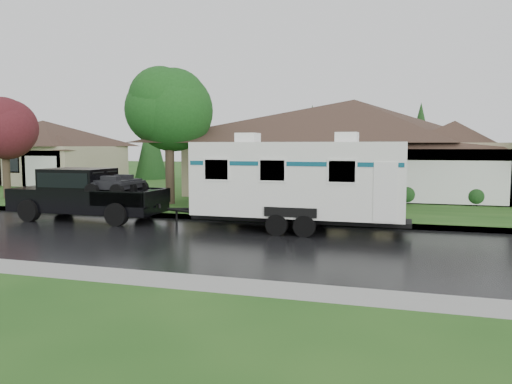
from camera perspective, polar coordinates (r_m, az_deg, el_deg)
ground at (r=17.55m, az=-0.28°, el=-4.55°), size 140.00×140.00×0.00m
road at (r=15.68m, az=-2.44°, el=-5.73°), size 140.00×8.00×0.01m
curb at (r=19.67m, az=1.64°, el=-3.26°), size 140.00×0.50×0.15m
lawn at (r=32.07m, az=7.61°, el=0.03°), size 140.00×26.00×0.15m
house_main at (r=30.50m, az=11.62°, el=6.31°), size 19.44×10.80×6.90m
house_far at (r=42.07m, az=-22.97°, el=4.86°), size 10.80×8.64×5.80m
tree_left_green at (r=24.93m, az=-9.93°, el=9.58°), size 4.13×4.13×6.83m
tree_red at (r=30.49m, az=-26.82°, el=6.54°), size 3.32×3.32×5.50m
shrub_row at (r=26.12m, az=9.96°, el=0.06°), size 13.60×1.00×1.00m
pickup_truck at (r=21.34m, az=-18.97°, el=-0.05°), size 6.26×2.38×2.09m
travel_trailer at (r=17.65m, az=4.88°, el=1.49°), size 7.72×2.71×3.46m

